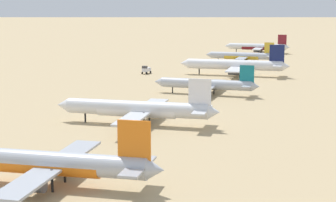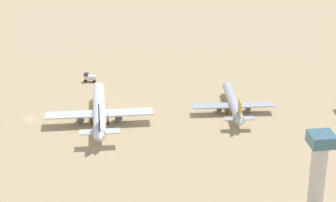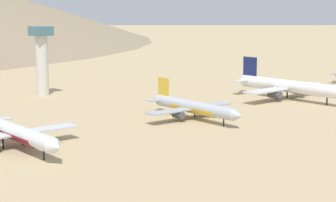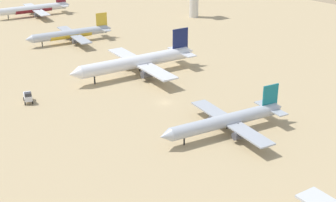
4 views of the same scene
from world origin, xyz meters
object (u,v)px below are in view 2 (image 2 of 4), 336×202
Objects in this scene: parked_jet_1 at (233,103)px; control_tower at (318,170)px; service_truck at (89,77)px; parked_jet_2 at (99,111)px.

parked_jet_1 is 1.49× the size of control_tower.
control_tower reaches higher than service_truck.
control_tower is (-72.72, -60.79, 10.20)m from parked_jet_2.
parked_jet_1 is 53.32m from parked_jet_2.
parked_jet_2 is at bearing 91.97° from parked_jet_1.
parked_jet_2 is 42.40m from service_truck.
service_truck is at bearing 53.95° from parked_jet_1.
parked_jet_1 is at bearing 5.75° from control_tower.
service_truck is (40.41, 55.52, -1.78)m from parked_jet_1.
parked_jet_1 is 0.79× the size of parked_jet_2.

